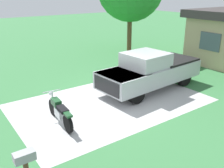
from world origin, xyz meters
name	(u,v)px	position (x,y,z in m)	size (l,w,h in m)	color
ground_plane	(111,102)	(0.00, 0.00, 0.00)	(80.00, 80.00, 0.00)	#377440
driveway_pad	(111,102)	(0.00, 0.00, 0.00)	(5.22, 8.33, 0.01)	#B0B0B0
motorcycle	(60,111)	(0.37, -2.61, 0.47)	(2.21, 0.70, 1.09)	black
pickup_truck	(151,70)	(-0.27, 2.64, 0.95)	(2.39, 5.75, 1.90)	black
mailbox	(25,163)	(3.30, -4.76, 0.98)	(0.26, 0.48, 1.26)	#4C3823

